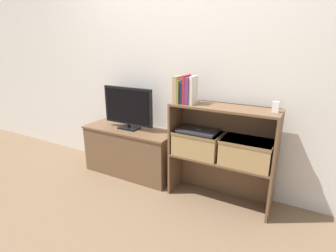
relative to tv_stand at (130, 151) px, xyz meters
name	(u,v)px	position (x,y,z in m)	size (l,w,h in m)	color
ground_plane	(161,191)	(0.51, -0.18, -0.27)	(16.00, 16.00, 0.00)	brown
wall_back	(180,67)	(0.51, 0.22, 0.93)	(10.00, 0.05, 2.40)	silver
tv_stand	(130,151)	(0.00, 0.00, 0.00)	(1.05, 0.39, 0.53)	brown
tv	(128,107)	(0.00, 0.00, 0.51)	(0.60, 0.14, 0.45)	black
bookshelf_lower_tier	(222,171)	(1.06, 0.03, 0.01)	(0.94, 0.31, 0.43)	brown
bookshelf_upper_tier	(225,124)	(1.06, 0.03, 0.46)	(0.94, 0.31, 0.48)	brown
book_tan	(178,89)	(0.63, -0.08, 0.76)	(0.04, 0.15, 0.24)	tan
book_olive	(181,91)	(0.67, -0.08, 0.75)	(0.02, 0.16, 0.21)	olive
book_navy	(184,92)	(0.69, -0.08, 0.74)	(0.02, 0.13, 0.19)	navy
book_crimson	(186,89)	(0.72, -0.08, 0.77)	(0.02, 0.14, 0.25)	#B22328
book_plum	(190,90)	(0.75, -0.08, 0.76)	(0.03, 0.15, 0.24)	#6B2D66
book_ivory	(193,90)	(0.79, -0.08, 0.77)	(0.03, 0.13, 0.25)	silver
baby_monitor	(276,107)	(1.47, -0.03, 0.69)	(0.05, 0.04, 0.12)	white
storage_basket_left	(198,142)	(0.83, -0.05, 0.28)	(0.43, 0.27, 0.22)	tan
storage_basket_right	(246,151)	(1.28, -0.05, 0.28)	(0.43, 0.27, 0.22)	tan
laptop	(198,131)	(0.83, -0.05, 0.39)	(0.36, 0.23, 0.02)	#2D2D33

